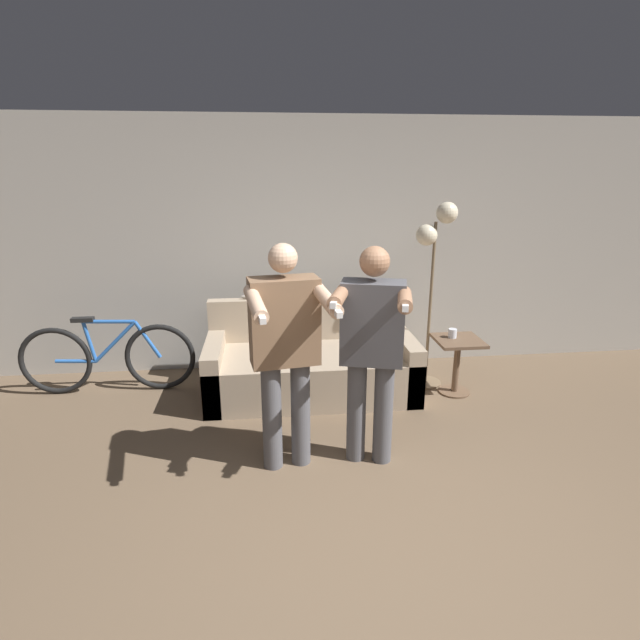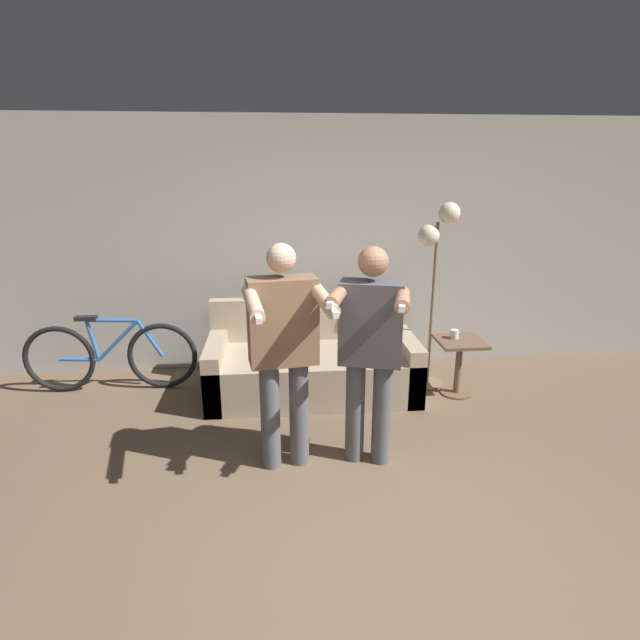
% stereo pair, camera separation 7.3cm
% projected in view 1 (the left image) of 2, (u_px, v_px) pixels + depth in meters
% --- Properties ---
extents(ground_plane, '(16.00, 16.00, 0.00)m').
position_uv_depth(ground_plane, '(401.00, 588.00, 2.62)').
color(ground_plane, brown).
extents(wall_back, '(10.00, 0.05, 2.60)m').
position_uv_depth(wall_back, '(328.00, 247.00, 5.23)').
color(wall_back, '#B7B2A8').
rests_on(wall_back, ground_plane).
extents(couch, '(1.97, 0.94, 0.85)m').
position_uv_depth(couch, '(311.00, 365.00, 4.83)').
color(couch, tan).
rests_on(couch, ground_plane).
extents(person_left, '(0.60, 0.73, 1.64)m').
position_uv_depth(person_left, '(285.00, 344.00, 3.41)').
color(person_left, '#56565B').
rests_on(person_left, ground_plane).
extents(person_right, '(0.62, 0.76, 1.61)m').
position_uv_depth(person_right, '(372.00, 344.00, 3.48)').
color(person_right, '#56565B').
rests_on(person_right, ground_plane).
extents(cat, '(0.46, 0.12, 0.16)m').
position_uv_depth(cat, '(269.00, 292.00, 4.93)').
color(cat, '#B7AD9E').
rests_on(cat, couch).
extents(floor_lamp, '(0.38, 0.31, 1.80)m').
position_uv_depth(floor_lamp, '(435.00, 248.00, 4.66)').
color(floor_lamp, '#756047').
rests_on(floor_lamp, ground_plane).
extents(side_table, '(0.43, 0.43, 0.55)m').
position_uv_depth(side_table, '(457.00, 355.00, 4.75)').
color(side_table, brown).
rests_on(side_table, ground_plane).
extents(cup, '(0.08, 0.08, 0.09)m').
position_uv_depth(cup, '(452.00, 333.00, 4.74)').
color(cup, silver).
rests_on(cup, side_table).
extents(bicycle, '(1.64, 0.07, 0.76)m').
position_uv_depth(bicycle, '(108.00, 358.00, 4.79)').
color(bicycle, black).
rests_on(bicycle, ground_plane).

